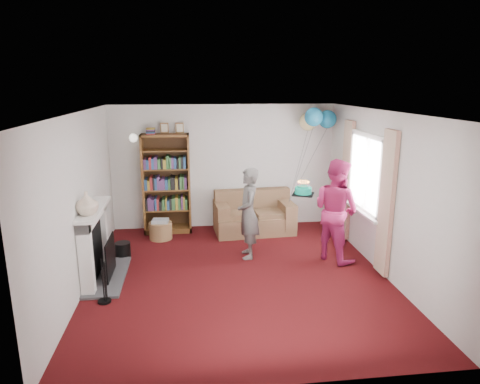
{
  "coord_description": "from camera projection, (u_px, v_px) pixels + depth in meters",
  "views": [
    {
      "loc": [
        -0.7,
        -6.04,
        2.88
      ],
      "look_at": [
        0.1,
        0.6,
        1.19
      ],
      "focal_mm": 32.0,
      "sensor_mm": 36.0,
      "label": 1
    }
  ],
  "objects": [
    {
      "name": "person_magenta",
      "position": [
        336.0,
        210.0,
        7.08
      ],
      "size": [
        0.99,
        1.05,
        1.71
      ],
      "primitive_type": "imported",
      "rotation": [
        0.0,
        0.0,
        2.12
      ],
      "color": "#B1235E",
      "rests_on": "ground"
    },
    {
      "name": "bookcase",
      "position": [
        167.0,
        184.0,
        8.44
      ],
      "size": [
        0.93,
        0.42,
        2.17
      ],
      "color": "#472B14",
      "rests_on": "ground"
    },
    {
      "name": "ceiling",
      "position": [
        238.0,
        112.0,
        5.98
      ],
      "size": [
        4.5,
        5.0,
        0.01
      ],
      "primitive_type": "cube",
      "color": "white",
      "rests_on": "wall_back"
    },
    {
      "name": "wall_back",
      "position": [
        224.0,
        167.0,
        8.71
      ],
      "size": [
        4.5,
        0.02,
        2.5
      ],
      "primitive_type": "cube",
      "color": "silver",
      "rests_on": "ground"
    },
    {
      "name": "fireplace",
      "position": [
        99.0,
        247.0,
        6.41
      ],
      "size": [
        0.55,
        1.8,
        1.12
      ],
      "color": "#3F3F42",
      "rests_on": "ground"
    },
    {
      "name": "sofa",
      "position": [
        254.0,
        216.0,
        8.57
      ],
      "size": [
        1.54,
        0.82,
        0.82
      ],
      "rotation": [
        0.0,
        0.0,
        0.07
      ],
      "color": "brown",
      "rests_on": "ground"
    },
    {
      "name": "balloons",
      "position": [
        316.0,
        119.0,
        8.3
      ],
      "size": [
        0.99,
        0.74,
        1.82
      ],
      "color": "#3F3F3F",
      "rests_on": "ground"
    },
    {
      "name": "wall_right",
      "position": [
        384.0,
        194.0,
        6.55
      ],
      "size": [
        0.02,
        5.0,
        2.5
      ],
      "primitive_type": "cube",
      "color": "silver",
      "rests_on": "ground"
    },
    {
      "name": "wall_sconce",
      "position": [
        133.0,
        138.0,
        8.21
      ],
      "size": [
        0.16,
        0.23,
        0.16
      ],
      "color": "gold",
      "rests_on": "ground"
    },
    {
      "name": "wall_left",
      "position": [
        79.0,
        203.0,
        6.03
      ],
      "size": [
        0.02,
        5.0,
        2.5
      ],
      "primitive_type": "cube",
      "color": "silver",
      "rests_on": "ground"
    },
    {
      "name": "birthday_cake",
      "position": [
        303.0,
        191.0,
        6.97
      ],
      "size": [
        0.33,
        0.33,
        0.22
      ],
      "rotation": [
        0.0,
        0.0,
        -0.4
      ],
      "color": "black",
      "rests_on": "ground"
    },
    {
      "name": "ground",
      "position": [
        238.0,
        276.0,
        6.6
      ],
      "size": [
        5.0,
        5.0,
        0.0
      ],
      "primitive_type": "plane",
      "color": "black",
      "rests_on": "ground"
    },
    {
      "name": "window_bay",
      "position": [
        365.0,
        188.0,
        7.14
      ],
      "size": [
        0.14,
        2.02,
        2.2
      ],
      "color": "white",
      "rests_on": "ground"
    },
    {
      "name": "wicker_basket",
      "position": [
        161.0,
        230.0,
        8.17
      ],
      "size": [
        0.44,
        0.44,
        0.39
      ],
      "rotation": [
        0.0,
        0.0,
        -0.1
      ],
      "color": "olive",
      "rests_on": "ground"
    },
    {
      "name": "mantel_vase",
      "position": [
        87.0,
        203.0,
        5.89
      ],
      "size": [
        0.39,
        0.39,
        0.32
      ],
      "primitive_type": "imported",
      "rotation": [
        0.0,
        0.0,
        0.3
      ],
      "color": "beige",
      "rests_on": "fireplace"
    },
    {
      "name": "person_striped",
      "position": [
        248.0,
        213.0,
        7.19
      ],
      "size": [
        0.38,
        0.57,
        1.55
      ],
      "primitive_type": "imported",
      "rotation": [
        0.0,
        0.0,
        -1.58
      ],
      "color": "black",
      "rests_on": "ground"
    }
  ]
}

